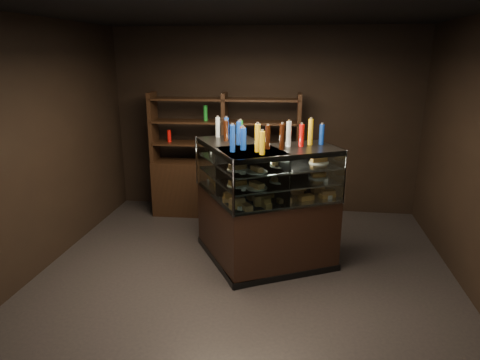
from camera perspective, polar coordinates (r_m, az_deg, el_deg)
name	(u,v)px	position (r m, az deg, el deg)	size (l,w,h in m)	color
ground	(244,279)	(5.23, 0.58, -13.04)	(5.00, 5.00, 0.00)	black
room_shell	(245,116)	(4.59, 0.65, 8.53)	(5.02, 5.02, 3.01)	black
display_case	(258,226)	(5.37, 2.43, -6.15)	(1.94, 1.57, 1.53)	black
food_display	(259,177)	(5.16, 2.49, 0.35)	(1.52, 1.19, 0.47)	#CD8D49
bottles_top	(259,135)	(5.04, 2.60, 6.04)	(1.35, 1.05, 0.30)	black
potted_conifer	(307,233)	(5.42, 8.92, -6.94)	(0.36, 0.36, 0.77)	black
back_shelving	(225,180)	(6.95, -1.99, 0.03)	(2.37, 0.51, 2.00)	black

